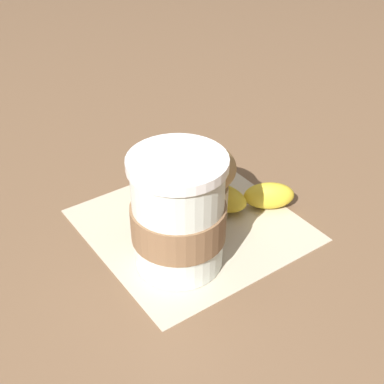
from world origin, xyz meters
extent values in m
plane|color=brown|center=(0.00, 0.00, 0.00)|extent=(3.00, 3.00, 0.00)
cube|color=beige|center=(0.00, 0.00, 0.00)|extent=(0.23, 0.23, 0.00)
cylinder|color=silver|center=(-0.04, 0.04, 0.06)|extent=(0.09, 0.09, 0.11)
cylinder|color=white|center=(-0.04, 0.04, 0.12)|extent=(0.09, 0.09, 0.01)
cylinder|color=#846042|center=(-0.04, 0.04, 0.05)|extent=(0.09, 0.09, 0.04)
cylinder|color=beige|center=(0.01, -0.01, 0.02)|extent=(0.06, 0.06, 0.04)
ellipsoid|color=#AD8451|center=(0.01, -0.01, 0.07)|extent=(0.08, 0.08, 0.05)
ellipsoid|color=yellow|center=(0.06, -0.01, 0.02)|extent=(0.06, 0.03, 0.03)
ellipsoid|color=yellow|center=(0.01, -0.04, 0.02)|extent=(0.08, 0.06, 0.03)
ellipsoid|color=yellow|center=(-0.02, -0.09, 0.02)|extent=(0.05, 0.06, 0.03)
camera|label=1|loc=(-0.40, 0.25, 0.38)|focal=50.00mm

